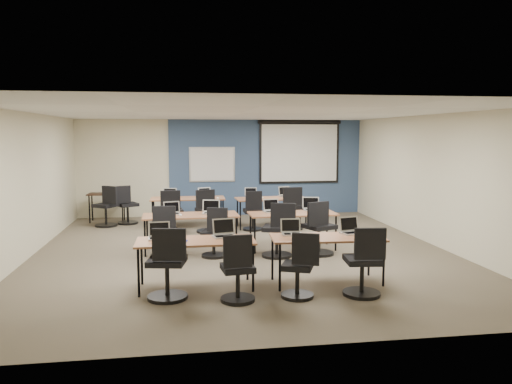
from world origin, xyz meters
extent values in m
cube|color=#6B6354|center=(0.00, 0.00, 0.00)|extent=(8.00, 9.00, 0.02)
cube|color=white|center=(0.00, 0.00, 2.70)|extent=(8.00, 9.00, 0.02)
cube|color=beige|center=(0.00, 4.50, 1.35)|extent=(8.00, 0.04, 2.70)
cube|color=beige|center=(0.00, -4.50, 1.35)|extent=(8.00, 0.04, 2.70)
cube|color=beige|center=(-4.00, 0.00, 1.35)|extent=(0.04, 9.00, 2.70)
cube|color=beige|center=(4.00, 0.00, 1.35)|extent=(0.04, 9.00, 2.70)
cube|color=#3D5977|center=(1.25, 4.47, 1.35)|extent=(5.50, 0.04, 2.70)
cube|color=silver|center=(-0.30, 4.43, 1.45)|extent=(1.28, 0.02, 0.98)
cube|color=white|center=(-0.30, 4.42, 1.45)|extent=(1.20, 0.02, 0.90)
cube|color=black|center=(2.20, 4.41, 1.80)|extent=(2.32, 0.03, 1.82)
cube|color=white|center=(2.20, 4.40, 1.76)|extent=(2.20, 0.02, 1.62)
cylinder|color=black|center=(2.20, 4.40, 2.64)|extent=(2.40, 0.10, 0.10)
cube|color=#935933|center=(-0.98, -2.24, 0.71)|extent=(1.75, 0.73, 0.03)
cylinder|color=black|center=(-1.79, -2.55, 0.35)|extent=(0.04, 0.04, 0.70)
cylinder|color=black|center=(-0.16, -2.55, 0.35)|extent=(0.04, 0.04, 0.70)
cylinder|color=black|center=(-1.79, -1.94, 0.35)|extent=(0.04, 0.04, 0.70)
cylinder|color=black|center=(-0.16, -1.94, 0.35)|extent=(0.04, 0.04, 0.70)
cube|color=#9E5E28|center=(1.03, -2.29, 0.71)|extent=(1.72, 0.72, 0.03)
cylinder|color=black|center=(0.23, -2.59, 0.35)|extent=(0.04, 0.04, 0.70)
cylinder|color=black|center=(1.83, -2.59, 0.35)|extent=(0.04, 0.04, 0.70)
cylinder|color=black|center=(0.23, -1.99, 0.35)|extent=(0.04, 0.04, 0.70)
cylinder|color=black|center=(1.83, -1.99, 0.35)|extent=(0.04, 0.04, 0.70)
cube|color=#9D6438|center=(-1.00, 0.15, 0.71)|extent=(1.84, 0.77, 0.03)
cylinder|color=black|center=(-1.86, -0.18, 0.35)|extent=(0.04, 0.04, 0.70)
cylinder|color=black|center=(-0.14, -0.18, 0.35)|extent=(0.04, 0.04, 0.70)
cylinder|color=black|center=(-1.86, 0.47, 0.35)|extent=(0.04, 0.04, 0.70)
cylinder|color=black|center=(-0.14, 0.47, 0.35)|extent=(0.04, 0.04, 0.70)
cube|color=brown|center=(1.02, 0.06, 0.71)|extent=(1.74, 0.72, 0.03)
cylinder|color=black|center=(0.21, -0.24, 0.35)|extent=(0.04, 0.04, 0.70)
cylinder|color=black|center=(1.83, -0.24, 0.35)|extent=(0.04, 0.04, 0.70)
cylinder|color=black|center=(0.21, 0.36, 0.35)|extent=(0.04, 0.04, 0.70)
cylinder|color=black|center=(1.83, 0.36, 0.35)|extent=(0.04, 0.04, 0.70)
cube|color=brown|center=(-1.02, 2.77, 0.71)|extent=(1.81, 0.76, 0.03)
cylinder|color=black|center=(-1.86, 2.45, 0.35)|extent=(0.04, 0.04, 0.70)
cylinder|color=black|center=(-0.17, 2.45, 0.35)|extent=(0.04, 0.04, 0.70)
cylinder|color=black|center=(-1.86, 3.08, 0.35)|extent=(0.04, 0.04, 0.70)
cylinder|color=black|center=(-0.17, 3.08, 0.35)|extent=(0.04, 0.04, 0.70)
cube|color=brown|center=(1.02, 2.44, 0.71)|extent=(1.73, 0.72, 0.03)
cylinder|color=black|center=(0.22, 2.14, 0.35)|extent=(0.04, 0.04, 0.70)
cylinder|color=black|center=(1.83, 2.14, 0.35)|extent=(0.04, 0.04, 0.70)
cylinder|color=black|center=(0.22, 2.74, 0.35)|extent=(0.04, 0.04, 0.70)
cylinder|color=black|center=(1.83, 2.74, 0.35)|extent=(0.04, 0.04, 0.70)
cube|color=#A9A9A9|center=(-1.52, -2.09, 0.74)|extent=(0.32, 0.23, 0.02)
cube|color=black|center=(-1.52, -2.11, 0.75)|extent=(0.27, 0.14, 0.00)
cube|color=#A9A9A9|center=(-1.52, -1.96, 0.86)|extent=(0.32, 0.06, 0.22)
cube|color=black|center=(-1.52, -1.97, 0.86)|extent=(0.28, 0.04, 0.18)
ellipsoid|color=white|center=(-1.24, -2.27, 0.74)|extent=(0.08, 0.10, 0.03)
cylinder|color=black|center=(-1.39, -2.68, 0.03)|extent=(0.56, 0.56, 0.05)
cylinder|color=black|center=(-1.39, -2.68, 0.25)|extent=(0.06, 0.06, 0.50)
cube|color=black|center=(-1.39, -2.68, 0.54)|extent=(0.50, 0.50, 0.08)
cube|color=black|center=(-1.35, -2.90, 0.82)|extent=(0.46, 0.06, 0.44)
cube|color=silver|center=(-0.53, -2.09, 0.74)|extent=(0.35, 0.26, 0.02)
cube|color=black|center=(-0.53, -2.11, 0.75)|extent=(0.30, 0.15, 0.00)
cube|color=silver|center=(-0.53, -1.95, 0.87)|extent=(0.35, 0.06, 0.24)
cube|color=black|center=(-0.53, -1.96, 0.87)|extent=(0.31, 0.05, 0.20)
ellipsoid|color=white|center=(-0.37, -2.24, 0.74)|extent=(0.08, 0.11, 0.03)
cylinder|color=black|center=(-0.43, -2.92, 0.03)|extent=(0.48, 0.48, 0.05)
cylinder|color=black|center=(-0.43, -2.92, 0.21)|extent=(0.06, 0.06, 0.43)
cube|color=black|center=(-0.43, -2.92, 0.47)|extent=(0.43, 0.43, 0.08)
cube|color=black|center=(-0.45, -3.12, 0.75)|extent=(0.39, 0.06, 0.44)
cube|color=#ADADB4|center=(0.53, -2.09, 0.74)|extent=(0.31, 0.23, 0.02)
cube|color=black|center=(0.53, -2.11, 0.75)|extent=(0.26, 0.13, 0.00)
cube|color=#ADADB4|center=(0.53, -1.96, 0.86)|extent=(0.31, 0.06, 0.22)
cube|color=black|center=(0.53, -1.97, 0.86)|extent=(0.27, 0.04, 0.18)
ellipsoid|color=white|center=(0.76, -2.29, 0.74)|extent=(0.06, 0.09, 0.03)
cylinder|color=black|center=(0.42, -2.89, 0.03)|extent=(0.46, 0.46, 0.05)
cylinder|color=black|center=(0.42, -2.89, 0.21)|extent=(0.06, 0.06, 0.41)
cube|color=black|center=(0.42, -2.89, 0.45)|extent=(0.41, 0.41, 0.08)
cube|color=black|center=(0.49, -3.07, 0.73)|extent=(0.38, 0.06, 0.44)
cube|color=#B1B1BF|center=(1.48, -2.14, 0.74)|extent=(0.33, 0.24, 0.02)
cube|color=black|center=(1.48, -2.16, 0.75)|extent=(0.28, 0.14, 0.00)
cube|color=#B1B1BF|center=(1.48, -2.00, 0.87)|extent=(0.33, 0.06, 0.23)
cube|color=black|center=(1.48, -2.01, 0.87)|extent=(0.29, 0.04, 0.19)
ellipsoid|color=white|center=(1.74, -2.25, 0.74)|extent=(0.08, 0.10, 0.03)
cylinder|color=black|center=(1.35, -2.94, 0.03)|extent=(0.54, 0.54, 0.05)
cylinder|color=black|center=(1.35, -2.94, 0.24)|extent=(0.06, 0.06, 0.47)
cube|color=black|center=(1.35, -2.94, 0.51)|extent=(0.47, 0.47, 0.08)
cube|color=black|center=(1.38, -3.15, 0.79)|extent=(0.43, 0.06, 0.44)
cube|color=#A4A4AF|center=(-1.37, 0.21, 0.74)|extent=(0.32, 0.23, 0.02)
cube|color=black|center=(-1.37, 0.19, 0.75)|extent=(0.27, 0.14, 0.00)
cube|color=#A4A4AF|center=(-1.37, 0.33, 0.86)|extent=(0.32, 0.06, 0.22)
cube|color=black|center=(-1.37, 0.32, 0.86)|extent=(0.28, 0.04, 0.18)
ellipsoid|color=white|center=(-1.20, 0.04, 0.74)|extent=(0.09, 0.12, 0.04)
cylinder|color=black|center=(-1.52, -0.26, 0.03)|extent=(0.52, 0.52, 0.05)
cylinder|color=black|center=(-1.52, -0.26, 0.23)|extent=(0.06, 0.06, 0.46)
cube|color=black|center=(-1.52, -0.26, 0.50)|extent=(0.46, 0.46, 0.08)
cube|color=black|center=(-1.49, -0.46, 0.78)|extent=(0.42, 0.06, 0.44)
cube|color=silver|center=(-0.59, 0.20, 0.74)|extent=(0.35, 0.25, 0.02)
cube|color=black|center=(-0.59, 0.18, 0.75)|extent=(0.29, 0.15, 0.00)
cube|color=silver|center=(-0.59, 0.34, 0.87)|extent=(0.35, 0.06, 0.24)
cube|color=black|center=(-0.59, 0.33, 0.87)|extent=(0.30, 0.05, 0.20)
ellipsoid|color=white|center=(-0.36, 0.03, 0.74)|extent=(0.09, 0.11, 0.03)
cylinder|color=black|center=(-0.59, -0.37, 0.03)|extent=(0.47, 0.47, 0.05)
cylinder|color=black|center=(-0.59, -0.37, 0.21)|extent=(0.06, 0.06, 0.42)
cube|color=black|center=(-0.59, -0.37, 0.46)|extent=(0.42, 0.42, 0.08)
cube|color=black|center=(-0.53, -0.55, 0.74)|extent=(0.38, 0.06, 0.44)
cube|color=#9E9EA8|center=(0.64, 0.22, 0.74)|extent=(0.33, 0.24, 0.02)
cube|color=black|center=(0.64, 0.20, 0.75)|extent=(0.28, 0.14, 0.00)
cube|color=#9E9EA8|center=(0.64, 0.35, 0.87)|extent=(0.33, 0.06, 0.23)
cube|color=black|center=(0.64, 0.34, 0.87)|extent=(0.29, 0.04, 0.19)
ellipsoid|color=white|center=(0.72, 0.09, 0.74)|extent=(0.07, 0.09, 0.03)
cylinder|color=black|center=(0.59, -0.52, 0.03)|extent=(0.57, 0.57, 0.05)
cylinder|color=black|center=(0.59, -0.52, 0.25)|extent=(0.06, 0.06, 0.50)
cube|color=black|center=(0.59, -0.52, 0.54)|extent=(0.50, 0.50, 0.08)
cube|color=black|center=(0.66, -0.74, 0.82)|extent=(0.46, 0.06, 0.44)
cube|color=#ACACAF|center=(1.50, 0.32, 0.74)|extent=(0.35, 0.25, 0.02)
cube|color=black|center=(1.50, 0.30, 0.75)|extent=(0.30, 0.15, 0.00)
cube|color=#ACACAF|center=(1.50, 0.45, 0.87)|extent=(0.35, 0.06, 0.24)
cube|color=black|center=(1.50, 0.45, 0.87)|extent=(0.31, 0.05, 0.20)
ellipsoid|color=white|center=(1.72, 0.13, 0.74)|extent=(0.08, 0.11, 0.03)
cylinder|color=black|center=(1.42, -0.48, 0.03)|extent=(0.57, 0.57, 0.05)
cylinder|color=black|center=(1.42, -0.48, 0.25)|extent=(0.06, 0.06, 0.51)
cube|color=black|center=(1.42, -0.48, 0.55)|extent=(0.51, 0.51, 0.08)
cube|color=black|center=(1.33, -0.69, 0.83)|extent=(0.46, 0.06, 0.44)
cube|color=silver|center=(-1.45, 2.59, 0.74)|extent=(0.34, 0.25, 0.02)
cube|color=black|center=(-1.45, 2.57, 0.75)|extent=(0.29, 0.14, 0.00)
cube|color=silver|center=(-1.45, 2.72, 0.87)|extent=(0.34, 0.06, 0.23)
cube|color=black|center=(-1.45, 2.71, 0.87)|extent=(0.30, 0.04, 0.19)
ellipsoid|color=white|center=(-1.28, 2.52, 0.74)|extent=(0.09, 0.12, 0.04)
cylinder|color=black|center=(-1.39, 2.01, 0.03)|extent=(0.55, 0.55, 0.05)
cylinder|color=black|center=(-1.39, 2.01, 0.24)|extent=(0.06, 0.06, 0.49)
cube|color=black|center=(-1.39, 2.01, 0.53)|extent=(0.49, 0.49, 0.08)
cube|color=black|center=(-1.42, 1.79, 0.81)|extent=(0.45, 0.06, 0.44)
cube|color=#B6B6BA|center=(-0.60, 2.69, 0.74)|extent=(0.32, 0.24, 0.02)
cube|color=black|center=(-0.60, 2.67, 0.75)|extent=(0.27, 0.14, 0.00)
cube|color=#B6B6BA|center=(-0.60, 2.82, 0.86)|extent=(0.32, 0.06, 0.22)
cube|color=black|center=(-0.60, 2.81, 0.86)|extent=(0.28, 0.04, 0.18)
ellipsoid|color=white|center=(-0.29, 2.52, 0.74)|extent=(0.08, 0.11, 0.04)
cylinder|color=black|center=(-0.56, 2.03, 0.03)|extent=(0.55, 0.55, 0.05)
cylinder|color=black|center=(-0.56, 2.03, 0.24)|extent=(0.06, 0.06, 0.49)
cube|color=black|center=(-0.56, 2.03, 0.53)|extent=(0.49, 0.49, 0.08)
cube|color=black|center=(-0.63, 1.82, 0.81)|extent=(0.45, 0.06, 0.44)
cube|color=silver|center=(0.56, 2.68, 0.74)|extent=(0.30, 0.22, 0.02)
cube|color=black|center=(0.56, 2.66, 0.75)|extent=(0.25, 0.13, 0.00)
cube|color=silver|center=(0.56, 2.80, 0.86)|extent=(0.30, 0.06, 0.21)
cube|color=black|center=(0.56, 2.79, 0.86)|extent=(0.26, 0.04, 0.17)
ellipsoid|color=white|center=(0.80, 2.47, 0.74)|extent=(0.07, 0.10, 0.03)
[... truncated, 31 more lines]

